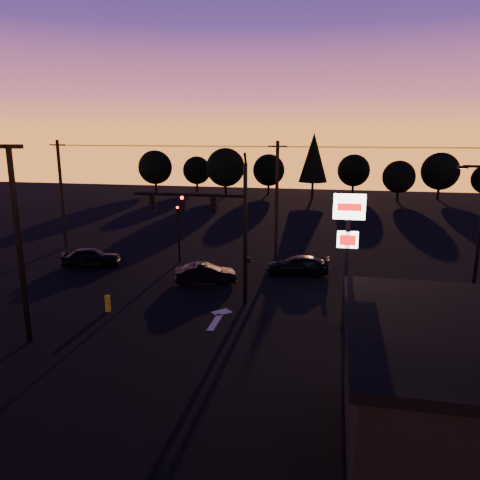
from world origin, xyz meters
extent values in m
plane|color=black|center=(0.00, 0.00, 0.00)|extent=(120.00, 120.00, 0.00)
cube|color=beige|center=(0.50, 1.00, 0.01)|extent=(0.35, 2.20, 0.01)
cube|color=beige|center=(0.50, 2.40, 0.01)|extent=(1.20, 1.20, 0.01)
cylinder|color=black|center=(1.50, 4.00, 4.00)|extent=(0.24, 0.24, 8.00)
cylinder|color=black|center=(1.50, 4.00, 8.20)|extent=(0.14, 0.52, 0.76)
cylinder|color=black|center=(-1.75, 4.00, 6.20)|extent=(6.50, 0.16, 0.16)
cube|color=black|center=(-0.30, 4.00, 5.70)|extent=(0.32, 0.22, 0.95)
sphere|color=black|center=(-0.30, 3.87, 6.05)|extent=(0.18, 0.18, 0.18)
sphere|color=black|center=(-0.30, 3.87, 5.75)|extent=(0.18, 0.18, 0.18)
sphere|color=black|center=(-0.30, 3.87, 5.45)|extent=(0.18, 0.18, 0.18)
cube|color=black|center=(-2.10, 4.00, 5.70)|extent=(0.32, 0.22, 0.95)
sphere|color=#FF0705|center=(-2.10, 3.87, 6.05)|extent=(0.18, 0.18, 0.18)
sphere|color=black|center=(-2.10, 3.87, 5.75)|extent=(0.18, 0.18, 0.18)
sphere|color=black|center=(-2.10, 3.87, 5.45)|extent=(0.18, 0.18, 0.18)
cube|color=black|center=(-3.90, 4.00, 5.70)|extent=(0.32, 0.22, 0.95)
sphere|color=black|center=(-3.90, 3.87, 6.05)|extent=(0.18, 0.18, 0.18)
sphere|color=black|center=(-3.90, 3.87, 5.75)|extent=(0.18, 0.18, 0.18)
sphere|color=black|center=(-3.90, 3.87, 5.45)|extent=(0.18, 0.18, 0.18)
cube|color=black|center=(1.68, 4.00, 2.60)|extent=(0.22, 0.18, 0.28)
cylinder|color=black|center=(-5.00, 11.50, 1.80)|extent=(0.14, 0.14, 3.60)
cube|color=black|center=(-5.00, 11.50, 3.90)|extent=(0.30, 0.20, 0.90)
sphere|color=#FF0705|center=(-5.00, 11.38, 4.22)|extent=(0.18, 0.18, 0.18)
sphere|color=black|center=(-5.00, 11.38, 3.94)|extent=(0.18, 0.18, 0.18)
sphere|color=black|center=(-5.00, 11.38, 3.66)|extent=(0.18, 0.18, 0.18)
cube|color=black|center=(-7.50, -3.00, 4.50)|extent=(0.18, 0.18, 9.00)
cube|color=black|center=(-7.85, -3.00, 9.05)|extent=(0.55, 0.30, 0.18)
cube|color=black|center=(-7.15, -3.00, 9.05)|extent=(0.55, 0.30, 0.18)
cube|color=black|center=(7.00, 1.50, 3.20)|extent=(0.22, 0.22, 6.40)
cube|color=white|center=(7.00, 1.50, 6.20)|extent=(1.50, 0.25, 1.20)
cube|color=red|center=(7.00, 1.36, 6.20)|extent=(1.10, 0.02, 0.35)
cube|color=white|center=(7.00, 1.50, 4.60)|extent=(1.00, 0.22, 0.80)
cube|color=red|center=(7.00, 1.37, 4.60)|extent=(0.75, 0.02, 0.50)
cylinder|color=black|center=(14.00, 5.50, 4.00)|extent=(0.20, 0.20, 8.00)
cylinder|color=black|center=(13.40, 5.50, 7.90)|extent=(1.20, 0.14, 0.14)
cube|color=black|center=(12.80, 5.50, 7.85)|extent=(0.50, 0.22, 0.14)
plane|color=#FFB759|center=(12.80, 5.50, 7.77)|extent=(0.35, 0.35, 0.00)
cylinder|color=black|center=(-16.00, 14.00, 4.50)|extent=(0.26, 0.26, 9.00)
cube|color=black|center=(-16.00, 14.00, 8.60)|extent=(1.40, 0.10, 0.10)
cylinder|color=black|center=(2.00, 14.00, 4.50)|extent=(0.26, 0.26, 9.00)
cube|color=black|center=(2.00, 14.00, 8.60)|extent=(1.40, 0.10, 0.10)
cylinder|color=black|center=(-7.00, 13.40, 8.55)|extent=(18.00, 0.02, 0.02)
cylinder|color=black|center=(-7.00, 14.00, 8.60)|extent=(18.00, 0.02, 0.02)
cylinder|color=black|center=(-7.00, 14.60, 8.55)|extent=(18.00, 0.02, 0.02)
cylinder|color=black|center=(11.00, 13.40, 8.55)|extent=(18.00, 0.02, 0.02)
cylinder|color=black|center=(11.00, 14.00, 8.60)|extent=(18.00, 0.02, 0.02)
cylinder|color=black|center=(11.00, 14.60, 8.55)|extent=(18.00, 0.02, 0.02)
cube|color=black|center=(9.00, -3.48, 1.40)|extent=(2.20, 0.05, 1.60)
cylinder|color=yellow|center=(-5.67, 1.30, 0.45)|extent=(0.30, 0.30, 0.90)
cylinder|color=black|center=(-22.00, 50.00, 0.81)|extent=(0.36, 0.36, 1.62)
sphere|color=black|center=(-22.00, 50.00, 4.06)|extent=(5.36, 5.36, 5.36)
cylinder|color=black|center=(-16.00, 53.00, 0.69)|extent=(0.36, 0.36, 1.38)
sphere|color=black|center=(-16.00, 53.00, 3.44)|extent=(4.54, 4.54, 4.54)
cylinder|color=black|center=(-10.00, 48.00, 0.88)|extent=(0.36, 0.36, 1.75)
sphere|color=black|center=(-10.00, 48.00, 4.38)|extent=(5.77, 5.78, 5.78)
cylinder|color=black|center=(-4.00, 52.00, 0.75)|extent=(0.36, 0.36, 1.50)
sphere|color=black|center=(-4.00, 52.00, 3.75)|extent=(4.95, 4.95, 4.95)
cylinder|color=black|center=(3.00, 49.00, 1.19)|extent=(0.36, 0.36, 2.38)
cone|color=black|center=(3.00, 49.00, 5.94)|extent=(4.18, 4.18, 7.12)
cylinder|color=black|center=(9.00, 54.00, 0.75)|extent=(0.36, 0.36, 1.50)
sphere|color=black|center=(9.00, 54.00, 3.75)|extent=(4.95, 4.95, 4.95)
cylinder|color=black|center=(15.00, 48.00, 0.69)|extent=(0.36, 0.36, 1.38)
sphere|color=black|center=(15.00, 48.00, 3.44)|extent=(4.54, 4.54, 4.54)
cylinder|color=black|center=(21.00, 51.00, 0.81)|extent=(0.36, 0.36, 1.62)
sphere|color=black|center=(21.00, 51.00, 4.06)|extent=(5.36, 5.36, 5.36)
imported|color=black|center=(-10.96, 9.13, 0.71)|extent=(4.48, 3.06, 1.42)
imported|color=black|center=(-1.70, 7.08, 0.65)|extent=(4.18, 2.54, 1.30)
imported|color=black|center=(3.98, 10.26, 0.63)|extent=(4.49, 2.08, 1.27)
imported|color=black|center=(10.62, -2.69, 0.62)|extent=(2.08, 4.47, 1.24)
camera|label=1|loc=(6.30, -20.98, 9.69)|focal=35.00mm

